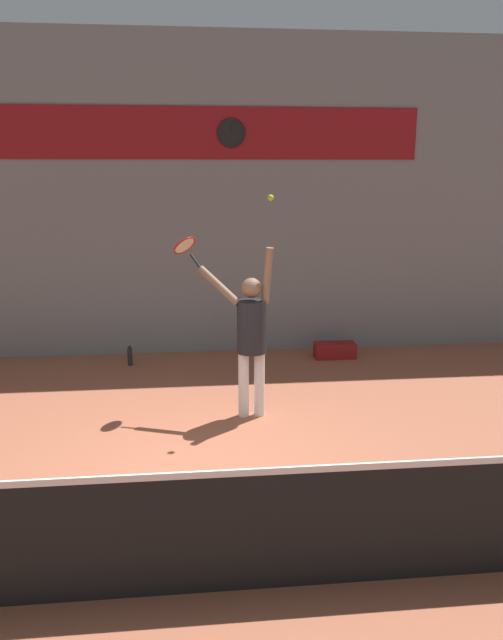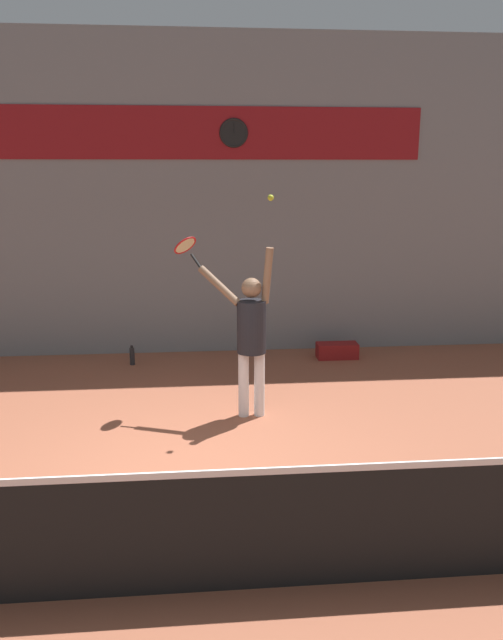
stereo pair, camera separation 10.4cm
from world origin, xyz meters
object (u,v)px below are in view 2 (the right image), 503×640
water_bottle (132,356)px  scoreboard_clock (234,133)px  tennis_racket (186,247)px  tennis_ball (271,198)px  tennis_player (251,331)px  equipment_bag (337,351)px

water_bottle → scoreboard_clock: bearing=20.1°
tennis_racket → tennis_ball: size_ratio=5.65×
scoreboard_clock → tennis_player: size_ratio=0.21×
scoreboard_clock → water_bottle: bearing=-159.9°
tennis_ball → water_bottle: tennis_ball is taller
tennis_racket → equipment_bag: size_ratio=0.62×
scoreboard_clock → tennis_racket: 2.80m
tennis_player → tennis_ball: size_ratio=29.34×
tennis_ball → tennis_player: bearing=167.4°
tennis_racket → water_bottle: bearing=118.3°
tennis_racket → tennis_player: bearing=-34.7°
tennis_ball → equipment_bag: 3.68m
tennis_player → tennis_racket: (-0.75, 0.52, 0.96)m
tennis_player → tennis_racket: 1.32m
scoreboard_clock → tennis_ball: bearing=-85.3°
equipment_bag → tennis_player: bearing=-125.3°
tennis_racket → water_bottle: (-0.90, 1.67, -1.89)m
scoreboard_clock → equipment_bag: 3.77m
tennis_player → water_bottle: size_ratio=6.79×
tennis_player → water_bottle: 2.89m
tennis_player → equipment_bag: size_ratio=3.20×
tennis_player → equipment_bag: bearing=54.7°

